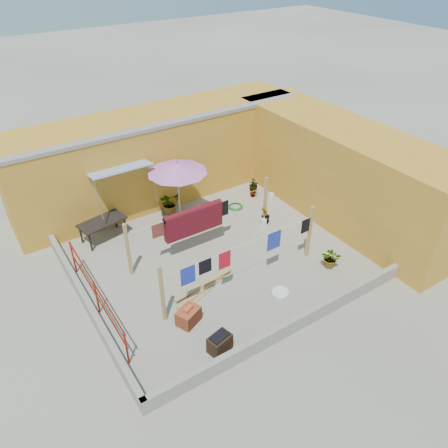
{
  "coord_description": "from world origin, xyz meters",
  "views": [
    {
      "loc": [
        -5.66,
        -9.09,
        8.58
      ],
      "look_at": [
        0.49,
        0.3,
        0.98
      ],
      "focal_mm": 35.0,
      "sensor_mm": 36.0,
      "label": 1
    }
  ],
  "objects": [
    {
      "name": "plant_right_c",
      "position": [
        2.72,
        -2.22,
        0.33
      ],
      "size": [
        0.76,
        0.78,
        0.65
      ],
      "primitive_type": "imported",
      "rotation": [
        0.0,
        0.0,
        5.37
      ],
      "color": "#1D5D1A",
      "rests_on": "ground"
    },
    {
      "name": "plant_right_b",
      "position": [
        2.5,
        0.73,
        0.34
      ],
      "size": [
        0.46,
        0.48,
        0.68
      ],
      "primitive_type": "imported",
      "rotation": [
        0.0,
        0.0,
        4.14
      ],
      "color": "#1D5D1A",
      "rests_on": "ground"
    },
    {
      "name": "plant_back_a",
      "position": [
        0.05,
        3.2,
        0.41
      ],
      "size": [
        0.84,
        0.76,
        0.82
      ],
      "primitive_type": "imported",
      "rotation": [
        0.0,
        0.0,
        0.19
      ],
      "color": "#1D5D1A",
      "rests_on": "ground"
    },
    {
      "name": "plant_back_b",
      "position": [
        3.53,
        2.84,
        0.3
      ],
      "size": [
        0.38,
        0.38,
        0.59
      ],
      "primitive_type": "imported",
      "rotation": [
        0.0,
        0.0,
        1.73
      ],
      "color": "#1D5D1A",
      "rests_on": "ground"
    },
    {
      "name": "green_hose",
      "position": [
        2.24,
        2.2,
        0.04
      ],
      "size": [
        0.57,
        0.57,
        0.08
      ],
      "color": "#1A7624",
      "rests_on": "ground"
    },
    {
      "name": "outdoor_table",
      "position": [
        -2.53,
        2.97,
        0.63
      ],
      "size": [
        1.61,
        1.02,
        0.7
      ],
      "color": "black",
      "rests_on": "ground"
    },
    {
      "name": "water_jug_b",
      "position": [
        2.39,
        0.68,
        0.14
      ],
      "size": [
        0.2,
        0.2,
        0.31
      ],
      "color": "silver",
      "rests_on": "ground"
    },
    {
      "name": "brick_stack",
      "position": [
        -2.02,
        -1.84,
        0.23
      ],
      "size": [
        0.73,
        0.65,
        0.53
      ],
      "color": "#973B23",
      "rests_on": "ground"
    },
    {
      "name": "brazier",
      "position": [
        -1.84,
        -3.06,
        0.25
      ],
      "size": [
        0.64,
        0.49,
        0.51
      ],
      "color": "#321E13",
      "rests_on": "ground"
    },
    {
      "name": "parapet_left",
      "position": [
        -4.08,
        0.0,
        0.22
      ],
      "size": [
        0.16,
        7.3,
        0.44
      ],
      "primitive_type": "cube",
      "color": "gray",
      "rests_on": "ground"
    },
    {
      "name": "parapet_front",
      "position": [
        0.0,
        -3.58,
        0.22
      ],
      "size": [
        8.3,
        0.16,
        0.44
      ],
      "primitive_type": "cube",
      "color": "gray",
      "rests_on": "ground"
    },
    {
      "name": "clothesline_rig",
      "position": [
        -0.26,
        0.55,
        1.07
      ],
      "size": [
        5.09,
        2.35,
        1.8
      ],
      "color": "tan",
      "rests_on": "ground"
    },
    {
      "name": "white_basin",
      "position": [
        0.67,
        -2.33,
        0.05
      ],
      "size": [
        0.52,
        0.52,
        0.09
      ],
      "color": "silver",
      "rests_on": "ground"
    },
    {
      "name": "patio_umbrella",
      "position": [
        0.03,
        2.39,
        2.15
      ],
      "size": [
        2.43,
        2.43,
        2.4
      ],
      "color": "gray",
      "rests_on": "ground"
    },
    {
      "name": "ground",
      "position": [
        0.0,
        0.0,
        0.0
      ],
      "size": [
        80.0,
        80.0,
        0.0
      ],
      "primitive_type": "plane",
      "color": "#9E998E",
      "rests_on": "ground"
    },
    {
      "name": "wall_right",
      "position": [
        5.2,
        0.0,
        1.6
      ],
      "size": [
        2.4,
        9.0,
        3.2
      ],
      "primitive_type": "cube",
      "color": "#C1862A",
      "rests_on": "ground"
    },
    {
      "name": "plant_right_a",
      "position": [
        3.26,
        2.48,
        0.37
      ],
      "size": [
        0.45,
        0.47,
        0.74
      ],
      "primitive_type": "imported",
      "rotation": [
        0.0,
        0.0,
        2.25
      ],
      "color": "#1D5D1A",
      "rests_on": "ground"
    },
    {
      "name": "water_jug_a",
      "position": [
        3.7,
        1.91,
        0.14
      ],
      "size": [
        0.2,
        0.2,
        0.31
      ],
      "color": "silver",
      "rests_on": "ground"
    },
    {
      "name": "red_railing",
      "position": [
        -3.85,
        -0.2,
        0.72
      ],
      "size": [
        0.05,
        4.2,
        1.1
      ],
      "color": "maroon",
      "rests_on": "ground"
    },
    {
      "name": "lumber_pile",
      "position": [
        -1.07,
        -1.02,
        0.07
      ],
      "size": [
        2.15,
        0.91,
        0.13
      ],
      "color": "tan",
      "rests_on": "ground"
    },
    {
      "name": "wall_back",
      "position": [
        0.5,
        4.69,
        1.61
      ],
      "size": [
        11.0,
        3.27,
        3.21
      ],
      "color": "#C1862A",
      "rests_on": "ground"
    }
  ]
}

